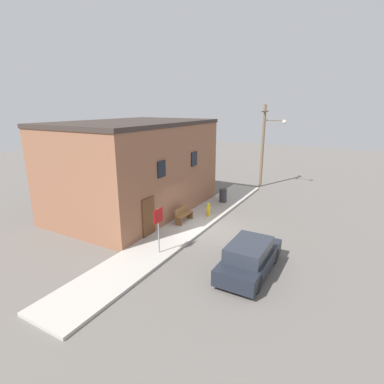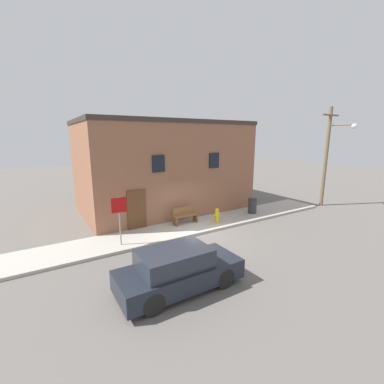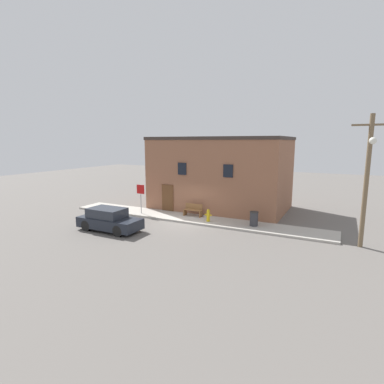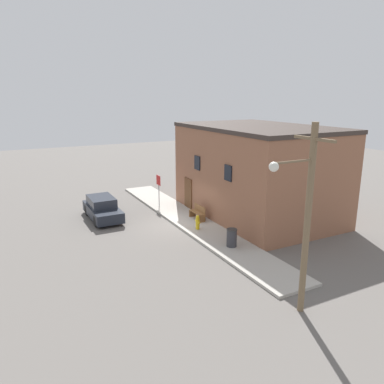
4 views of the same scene
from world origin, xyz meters
The scene contains 9 objects.
ground_plane centered at (0.00, 0.00, 0.00)m, with size 80.00×80.00×0.00m, color #66605B.
sidewalk centered at (0.00, 1.14, 0.07)m, with size 19.47×2.29×0.13m.
brick_building centered at (0.61, 5.64, 2.94)m, with size 10.53×6.84×5.87m.
fire_hydrant centered at (1.61, 0.77, 0.56)m, with size 0.48×0.23×0.85m.
stop_sign centered at (-3.88, 0.63, 1.66)m, with size 0.68×0.06×2.18m.
bench centered at (0.03, 1.64, 0.57)m, with size 1.37×0.44×0.90m.
trash_bin centered at (4.67, 1.12, 0.61)m, with size 0.55×0.55×0.94m.
utility_pole centered at (10.67, 0.06, 3.77)m, with size 1.80×1.90×6.88m.
parked_car centered at (-3.24, -3.55, 0.68)m, with size 4.08×1.68×1.41m.
Camera 3 is at (9.58, -17.36, 5.50)m, focal length 28.00 mm.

